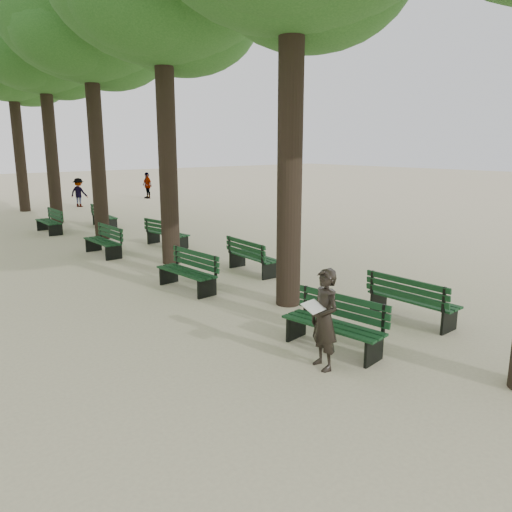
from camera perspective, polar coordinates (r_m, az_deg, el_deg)
ground at (r=8.03m, az=10.62°, el=-12.68°), size 120.00×120.00×0.00m
tree_central_3 at (r=19.45m, az=-18.68°, el=24.65°), size 6.00×6.00×9.95m
tree_central_4 at (r=24.06m, az=-23.32°, el=21.86°), size 6.00×6.00×9.95m
tree_central_5 at (r=28.81m, az=-26.34°, el=19.90°), size 6.00×6.00×9.95m
bench_left_0 at (r=8.59m, az=8.75°, el=-8.91°), size 0.81×1.86×0.92m
bench_left_1 at (r=11.99m, az=-7.91°, el=-2.61°), size 0.68×1.83×0.92m
bench_left_2 at (r=16.31m, az=-17.08°, el=1.02°), size 0.57×1.80×0.92m
bench_left_3 at (r=21.18m, az=-22.56°, el=3.18°), size 0.60×1.81×0.92m
bench_right_0 at (r=10.28m, az=17.40°, el=-5.69°), size 0.61×1.81×0.92m
bench_right_1 at (r=13.48m, az=-0.31°, el=-0.78°), size 0.70×1.84×0.92m
bench_right_2 at (r=17.25m, az=-10.09°, el=1.99°), size 0.81×1.86×0.92m
bench_right_3 at (r=21.93m, az=-16.91°, el=3.90°), size 0.72×1.84×0.92m
man_with_map at (r=7.74m, az=7.83°, el=-7.17°), size 0.67×0.69×1.59m
pedestrian_b at (r=29.50m, az=-19.58°, el=6.85°), size 0.84×1.02×1.58m
pedestrian_c at (r=32.96m, az=-12.33°, el=7.89°), size 0.37×0.98×1.66m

